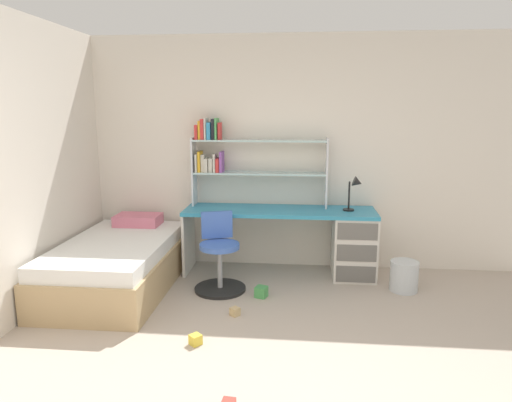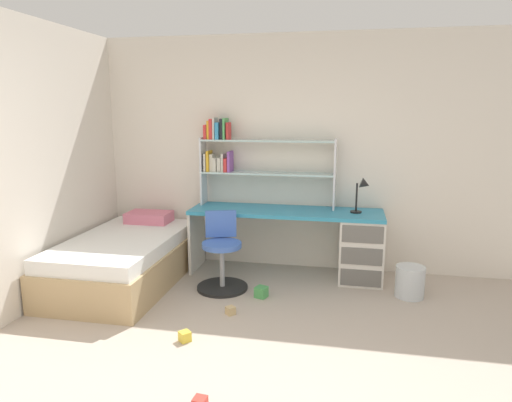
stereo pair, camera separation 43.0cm
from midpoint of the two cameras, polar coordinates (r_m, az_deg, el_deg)
name	(u,v)px [view 1 (the left image)]	position (r m, az deg, el deg)	size (l,w,h in m)	color
room_shell	(135,169)	(4.05, -17.76, 3.75)	(5.42, 6.48, 2.62)	silver
desk	(331,238)	(5.06, 6.86, -4.65)	(2.08, 0.57, 0.73)	teal
bookshelf_hutch	(237,155)	(5.14, -4.77, 5.66)	(1.51, 0.22, 0.99)	silver
desk_lamp	(356,188)	(4.93, 9.86, 1.58)	(0.20, 0.17, 0.38)	black
swivel_chair	(219,260)	(4.70, -7.22, -7.36)	(0.52, 0.52, 0.78)	black
bed_platform	(118,264)	(4.97, -19.21, -7.49)	(1.05, 1.80, 0.63)	tan
waste_bin	(404,276)	(4.85, 15.53, -9.02)	(0.28, 0.28, 0.31)	silver
toy_block_green_0	(261,292)	(4.56, -2.09, -11.27)	(0.11, 0.11, 0.11)	#479E51
toy_block_yellow_2	(196,340)	(3.79, -10.91, -16.65)	(0.08, 0.08, 0.08)	gold
toy_block_natural_3	(235,312)	(4.21, -5.65, -13.59)	(0.07, 0.07, 0.07)	tan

